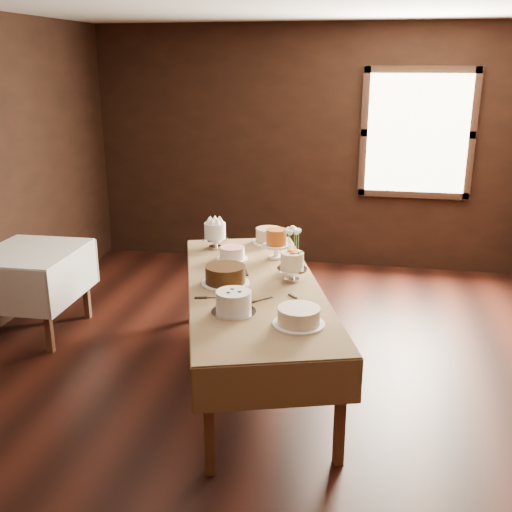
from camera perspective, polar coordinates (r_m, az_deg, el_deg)
The scene contains 20 objects.
floor at distance 4.84m, azimuth -0.47°, elevation -11.50°, with size 5.00×6.00×0.01m, color black.
wall_back at distance 7.24m, azimuth 4.36°, elevation 10.11°, with size 5.00×0.02×2.80m, color black.
wall_front at distance 1.72m, azimuth -22.35°, elevation -18.17°, with size 5.00×0.02×2.80m, color black.
window at distance 7.12m, azimuth 14.97°, elevation 11.06°, with size 1.10×0.05×1.30m, color #FFEABF.
display_table at distance 4.58m, azimuth -0.20°, elevation -3.37°, with size 1.68×2.66×0.77m.
side_table at distance 5.76m, azimuth -20.94°, elevation -0.36°, with size 0.95×0.95×0.78m.
cake_meringue at distance 5.43m, azimuth -3.87°, elevation 1.87°, with size 0.27×0.27×0.24m.
cake_speckled at distance 5.58m, azimuth 1.20°, elevation 1.89°, with size 0.30×0.30×0.14m.
cake_lattice at distance 5.12m, azimuth -2.27°, elevation 0.17°, with size 0.27×0.27×0.10m.
cake_caramel at distance 5.14m, azimuth 1.93°, elevation 1.02°, with size 0.23×0.23×0.27m.
cake_chocolate at distance 4.56m, azimuth -2.91°, elevation -1.83°, with size 0.43×0.43×0.14m.
cake_flowers at distance 4.62m, azimuth 3.41°, elevation -1.12°, with size 0.23×0.23×0.24m.
cake_swirl at distance 4.04m, azimuth -2.12°, elevation -4.42°, with size 0.33×0.33×0.15m.
cake_cream at distance 3.87m, azimuth 4.06°, elevation -5.74°, with size 0.38×0.38×0.12m.
cake_server_a at distance 4.27m, azimuth 0.77°, elevation -4.12°, with size 0.24×0.03×0.01m, color silver.
cake_server_b at distance 4.24m, azimuth 4.39°, elevation -4.34°, with size 0.24×0.03×0.01m, color silver.
cake_server_c at distance 4.89m, azimuth -1.12°, elevation -1.23°, with size 0.24×0.03×0.01m, color silver.
cake_server_e at distance 4.31m, azimuth -3.62°, elevation -3.95°, with size 0.24×0.03×0.01m, color silver.
flower_vase at distance 4.85m, azimuth 3.39°, elevation -0.52°, with size 0.14×0.14×0.15m, color #2D2823.
flower_bouquet at distance 4.80m, azimuth 3.43°, elevation 1.67°, with size 0.14×0.14×0.20m, color white, non-canonical shape.
Camera 1 is at (0.85, -4.13, 2.37)m, focal length 42.44 mm.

